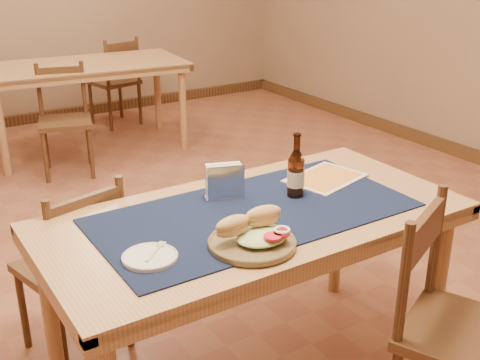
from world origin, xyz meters
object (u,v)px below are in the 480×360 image
beer_bottle (296,173)px  napkin_holder (225,182)px  chair_main_far (75,266)px  back_table (85,73)px  sandwich_plate (254,236)px  main_table (254,232)px  chair_main_near (456,326)px

beer_bottle → napkin_holder: bearing=151.1°
chair_main_far → beer_bottle: bearing=-33.1°
napkin_holder → back_table: bearing=81.5°
back_table → sandwich_plate: 3.44m
main_table → sandwich_plate: (-0.15, -0.22, 0.12)m
chair_main_near → back_table: bearing=89.9°
chair_main_far → main_table: bearing=-44.6°
chair_main_far → sandwich_plate: 0.93m
chair_main_near → beer_bottle: (-0.19, 0.68, 0.38)m
main_table → back_table: 3.20m
chair_main_far → napkin_holder: napkin_holder is taller
main_table → chair_main_far: (-0.55, 0.54, -0.24)m
main_table → napkin_holder: bearing=97.8°
main_table → sandwich_plate: sandwich_plate is taller
main_table → chair_main_near: bearing=-57.0°
beer_bottle → sandwich_plate: bearing=-145.3°
chair_main_near → chair_main_far: bearing=129.2°
back_table → main_table: bearing=-97.6°
sandwich_plate → chair_main_far: bearing=117.8°
back_table → napkin_holder: (-0.45, -3.00, 0.15)m
chair_main_near → beer_bottle: bearing=105.9°
main_table → chair_main_far: chair_main_far is taller
napkin_holder → beer_bottle: bearing=-28.9°
chair_main_near → sandwich_plate: 0.77m
chair_main_far → beer_bottle: size_ratio=3.18×
sandwich_plate → napkin_holder: size_ratio=1.77×
chair_main_far → sandwich_plate: (0.40, -0.76, 0.36)m
chair_main_near → main_table: bearing=123.0°
chair_main_near → beer_bottle: size_ratio=3.47×
chair_main_near → beer_bottle: beer_bottle is taller
sandwich_plate → beer_bottle: (0.37, 0.26, 0.06)m
back_table → sandwich_plate: (-0.57, -3.39, 0.12)m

